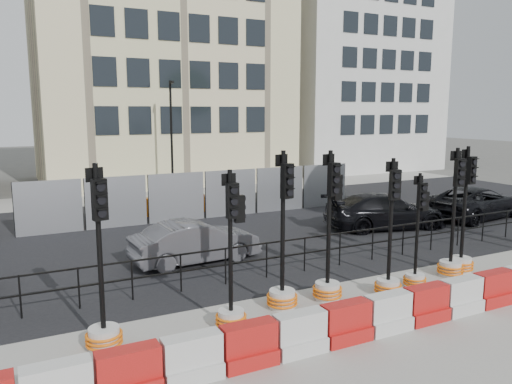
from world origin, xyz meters
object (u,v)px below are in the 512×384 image
traffic_signal_a (103,313)px  car_c (385,211)px  traffic_signal_d (329,266)px  traffic_signal_h (462,247)px

traffic_signal_a → car_c: bearing=13.3°
traffic_signal_d → car_c: (6.17, 5.11, -0.17)m
traffic_signal_h → car_c: size_ratio=0.71×
traffic_signal_a → traffic_signal_h: 9.75m
traffic_signal_d → traffic_signal_h: (4.53, 0.06, -0.12)m
traffic_signal_h → car_c: traffic_signal_h is taller
traffic_signal_a → car_c: (11.39, 5.28, -0.05)m
car_c → traffic_signal_d: bearing=142.2°
traffic_signal_h → car_c: (1.65, 5.05, -0.05)m
traffic_signal_a → traffic_signal_d: (5.22, 0.17, 0.12)m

